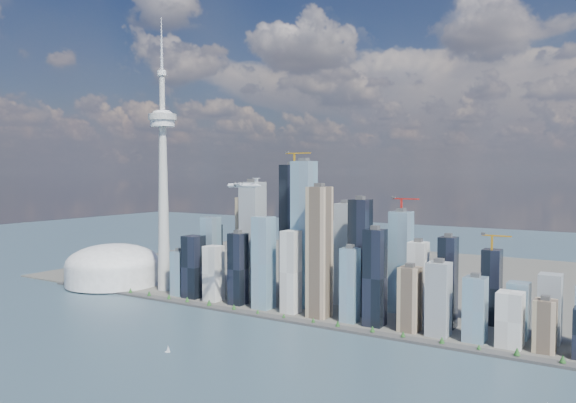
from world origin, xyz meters
The scene contains 9 objects.
ground centered at (0.00, 0.00, 0.00)m, with size 4000.00×4000.00×0.00m, color #2D4450.
seawall centered at (0.00, 250.00, 2.00)m, with size 1100.00×22.00×4.00m, color #383838.
land centered at (0.00, 700.00, 1.50)m, with size 1400.00×900.00×3.00m, color #4C4C47.
shoreline_trees centered at (0.00, 250.00, 8.78)m, with size 960.53×7.20×8.80m.
skyscraper_cluster centered at (59.61, 336.81, 87.76)m, with size 736.00×142.00×281.20m.
needle_tower centered at (-300.00, 310.00, 235.84)m, with size 56.00×56.00×550.50m.
dome_stadium centered at (-440.00, 300.00, 39.44)m, with size 200.00×200.00×86.00m.
airplane centered at (-5.35, 185.18, 224.09)m, with size 61.64×54.62×15.02m.
sailboat_west centered at (-16.71, 27.26, 3.48)m, with size 7.84×3.55×10.85m.
Camera 1 is at (517.29, -520.94, 244.17)m, focal length 35.00 mm.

